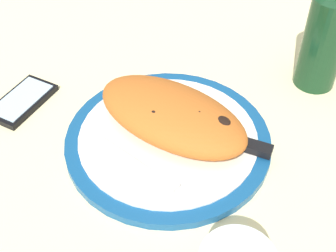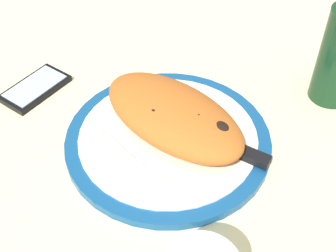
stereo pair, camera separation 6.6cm
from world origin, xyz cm
name	(u,v)px [view 1 (the left image)]	position (x,y,z in cm)	size (l,w,h in cm)	color
ground_plane	(168,150)	(0.00, 0.00, -1.50)	(150.00, 150.00, 3.00)	beige
plate	(168,140)	(0.00, 0.00, 0.79)	(30.61, 30.61, 1.64)	navy
calzone	(172,115)	(-0.67, 1.50, 4.44)	(25.78, 15.80, 5.58)	#C16023
fork	(139,165)	(1.01, -7.03, 1.84)	(16.64, 2.38, 0.40)	silver
knife	(223,138)	(6.57, 4.68, 2.13)	(20.54, 8.80, 1.20)	silver
smartphone	(22,101)	(-23.61, -9.72, 0.56)	(8.87, 12.47, 1.16)	black
wine_bottle	(326,35)	(8.45, 27.80, 9.50)	(6.92, 6.92, 24.37)	#14381E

